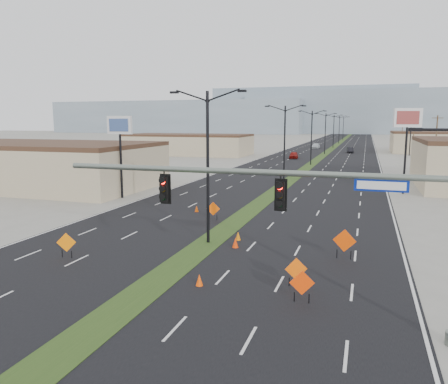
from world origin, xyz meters
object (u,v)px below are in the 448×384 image
(streetlight_0, at_px, (208,163))
(cone_2, at_px, (235,243))
(streetlight_3, at_px, (325,132))
(signal_mast, at_px, (328,209))
(streetlight_5, at_px, (339,129))
(construction_sign_2, at_px, (213,209))
(car_left, at_px, (294,155))
(streetlight_6, at_px, (343,128))
(construction_sign_3, at_px, (296,270))
(cone_1, at_px, (238,236))
(construction_sign_4, at_px, (302,284))
(streetlight_1, at_px, (285,143))
(pole_sign_west, at_px, (120,132))
(car_far, at_px, (316,146))
(cone_3, at_px, (197,209))
(construction_sign_1, at_px, (66,243))
(construction_sign_5, at_px, (344,242))
(streetlight_2, at_px, (312,136))
(streetlight_4, at_px, (334,130))
(pole_sign_east_far, at_px, (412,119))
(cone_0, at_px, (199,280))
(car_mid, at_px, (350,150))
(pole_sign_east_near, at_px, (407,124))

(streetlight_0, distance_m, cone_2, 5.51)
(streetlight_3, bearing_deg, signal_mast, -84.80)
(streetlight_5, relative_size, construction_sign_2, 6.67)
(signal_mast, relative_size, car_left, 3.68)
(streetlight_6, distance_m, cone_2, 168.64)
(construction_sign_3, bearing_deg, cone_2, 106.60)
(cone_1, bearing_deg, construction_sign_4, -58.33)
(streetlight_1, distance_m, pole_sign_west, 20.69)
(streetlight_1, distance_m, construction_sign_3, 35.09)
(signal_mast, height_order, car_far, signal_mast)
(cone_2, relative_size, cone_3, 1.14)
(signal_mast, bearing_deg, car_far, 96.46)
(streetlight_1, xyz_separation_m, construction_sign_1, (-6.93, -33.69, -4.52))
(construction_sign_2, distance_m, construction_sign_5, 13.19)
(streetlight_3, xyz_separation_m, construction_sign_4, (7.38, -91.92, -4.54))
(streetlight_2, distance_m, streetlight_4, 56.00)
(streetlight_1, relative_size, pole_sign_west, 1.16)
(cone_1, xyz_separation_m, cone_2, (0.33, -1.77, 0.03))
(streetlight_6, height_order, pole_sign_east_far, pole_sign_east_far)
(streetlight_1, bearing_deg, construction_sign_4, -78.40)
(cone_0, bearing_deg, streetlight_2, 92.04)
(streetlight_2, bearing_deg, car_mid, 80.61)
(car_left, distance_m, construction_sign_1, 74.79)
(streetlight_5, xyz_separation_m, pole_sign_east_far, (19.63, -53.97, 3.21))
(car_left, height_order, car_mid, car_left)
(streetlight_2, bearing_deg, pole_sign_west, -109.20)
(streetlight_0, height_order, pole_sign_west, streetlight_0)
(car_left, height_order, cone_3, car_left)
(construction_sign_5, bearing_deg, construction_sign_3, -104.70)
(construction_sign_1, bearing_deg, signal_mast, -35.94)
(signal_mast, bearing_deg, cone_2, 124.46)
(cone_3, distance_m, pole_sign_east_far, 80.95)
(signal_mast, xyz_separation_m, pole_sign_east_near, (5.44, 35.83, 2.97))
(streetlight_2, height_order, cone_3, streetlight_2)
(construction_sign_5, distance_m, cone_3, 16.70)
(car_mid, xyz_separation_m, pole_sign_east_near, (8.17, -65.42, 7.05))
(signal_mast, xyz_separation_m, cone_3, (-13.03, 19.20, -4.50))
(pole_sign_west, bearing_deg, construction_sign_5, -30.19)
(construction_sign_1, bearing_deg, cone_1, 18.19)
(car_mid, distance_m, cone_1, 90.12)
(car_left, relative_size, cone_3, 7.48)
(construction_sign_5, distance_m, cone_1, 7.45)
(streetlight_4, distance_m, streetlight_5, 28.00)
(streetlight_6, distance_m, car_left, 99.17)
(cone_2, bearing_deg, streetlight_4, 91.05)
(cone_1, height_order, pole_sign_east_far, pole_sign_east_far)
(car_left, height_order, car_far, car_left)
(construction_sign_5, bearing_deg, streetlight_5, 99.80)
(construction_sign_2, relative_size, pole_sign_west, 0.17)
(streetlight_5, bearing_deg, streetlight_4, -90.00)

